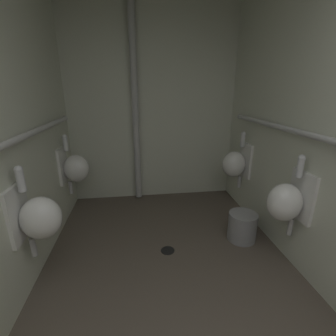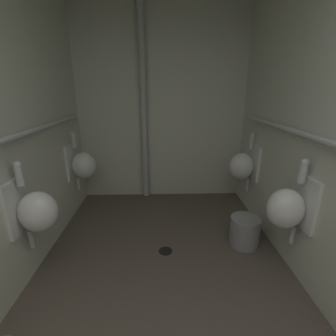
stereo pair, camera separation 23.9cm
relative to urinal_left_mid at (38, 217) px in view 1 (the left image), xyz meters
name	(u,v)px [view 1 (the left image)]	position (x,y,z in m)	size (l,w,h in m)	color
floor	(171,278)	(1.02, -0.01, -0.70)	(2.45, 3.55, 0.08)	brown
wall_right	(323,118)	(2.22, -0.01, 0.71)	(0.06, 3.55, 2.73)	beige
wall_back	(153,105)	(1.02, 1.73, 0.71)	(2.45, 0.06, 2.73)	beige
urinal_left_mid	(38,217)	(0.00, 0.00, 0.00)	(0.32, 0.30, 0.76)	white
urinal_left_far	(75,168)	(0.00, 1.20, 0.00)	(0.32, 0.30, 0.76)	white
urinal_right_mid	(287,201)	(2.04, -0.01, 0.00)	(0.32, 0.30, 0.76)	white
urinal_right_far	(235,163)	(2.04, 1.10, 0.00)	(0.32, 0.30, 0.76)	white
supply_pipe_left	(11,143)	(-0.09, 0.01, 0.58)	(0.06, 2.83, 0.06)	#B2B2B2
supply_pipe_right	(311,136)	(2.13, -0.04, 0.58)	(0.06, 2.75, 0.06)	#B2B2B2
standpipe_back_wall	(135,106)	(0.77, 1.62, 0.71)	(0.09, 0.09, 2.68)	#B2B2B2
floor_drain	(168,250)	(1.04, 0.32, -0.65)	(0.14, 0.14, 0.01)	black
waste_bin	(242,226)	(1.87, 0.41, -0.50)	(0.31, 0.31, 0.31)	gray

